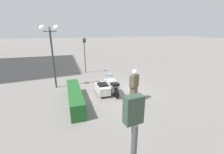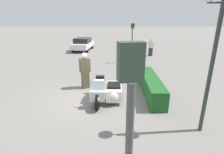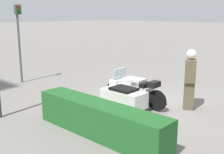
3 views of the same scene
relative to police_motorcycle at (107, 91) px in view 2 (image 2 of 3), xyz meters
The scene contains 9 objects.
ground_plane 0.86m from the police_motorcycle, 101.23° to the right, with size 160.00×160.00×0.00m, color slate.
police_motorcycle is the anchor object (origin of this frame).
officer_rider 2.04m from the police_motorcycle, 141.38° to the right, with size 0.52×0.60×1.89m.
hedge_bush_curbside 2.29m from the police_motorcycle, 112.93° to the left, with size 3.91×0.70×0.84m, color #1E5623.
twin_lamp_post 4.90m from the police_motorcycle, 56.34° to the left, with size 0.41×1.25×4.33m.
traffic_light_near 5.76m from the police_motorcycle, ahead, with size 0.22×0.28×3.31m.
traffic_light_far 7.65m from the police_motorcycle, 167.02° to the left, with size 0.23×0.27×3.18m.
parked_car_background 13.65m from the police_motorcycle, 165.16° to the right, with size 4.49×2.07×1.43m.
pedestrian_bystander 10.82m from the police_motorcycle, 159.51° to the left, with size 0.54×0.41×1.68m.
Camera 2 is at (7.30, 1.12, 3.52)m, focal length 28.00 mm.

